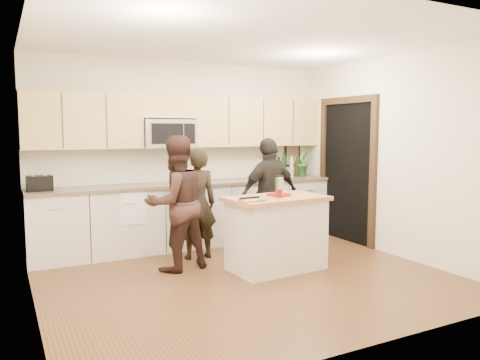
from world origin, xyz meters
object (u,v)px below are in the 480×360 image
woman_center (176,203)px  woman_right (270,195)px  toaster (40,183)px  island (276,233)px  woman_left (197,204)px

woman_center → woman_right: (1.46, 0.24, -0.02)m
toaster → woman_center: 1.77m
toaster → woman_right: 3.01m
island → toaster: (-2.52, 1.57, 0.58)m
woman_center → woman_right: size_ratio=1.03×
island → woman_center: woman_center is taller
woman_right → toaster: bearing=-20.5°
woman_center → woman_right: woman_center is taller
woman_right → woman_left: bearing=-12.0°
woman_left → woman_center: woman_center is taller
island → woman_right: size_ratio=0.78×
woman_center → woman_right: 1.48m
island → woman_right: woman_right is taller
toaster → woman_right: bearing=-15.1°
woman_left → woman_right: woman_right is taller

